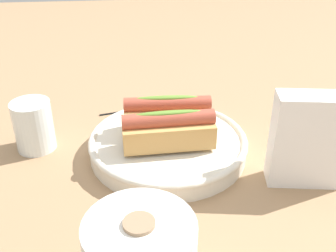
{
  "coord_description": "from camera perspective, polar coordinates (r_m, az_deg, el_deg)",
  "views": [
    {
      "loc": [
        0.05,
        0.59,
        0.4
      ],
      "look_at": [
        -0.01,
        -0.0,
        0.05
      ],
      "focal_mm": 43.27,
      "sensor_mm": 36.0,
      "label": 1
    }
  ],
  "objects": [
    {
      "name": "ground_plane",
      "position": [
        0.71,
        -0.98,
        -3.91
      ],
      "size": [
        2.4,
        2.4,
        0.0
      ],
      "primitive_type": "plane",
      "color": "#9E7A56"
    },
    {
      "name": "serving_bowl",
      "position": [
        0.71,
        0.0,
        -2.54
      ],
      "size": [
        0.27,
        0.27,
        0.03
      ],
      "color": "silver",
      "rests_on": "ground_plane"
    },
    {
      "name": "chopstick_near",
      "position": [
        0.87,
        -2.48,
        2.75
      ],
      "size": [
        0.22,
        0.06,
        0.01
      ],
      "primitive_type": "cylinder",
      "rotation": [
        0.0,
        1.57,
        0.24
      ],
      "color": "black",
      "rests_on": "ground_plane"
    },
    {
      "name": "chopstick_far",
      "position": [
        0.88,
        -0.57,
        3.2
      ],
      "size": [
        0.21,
        0.07,
        0.01
      ],
      "primitive_type": "cylinder",
      "rotation": [
        0.0,
        1.57,
        0.28
      ],
      "color": "black",
      "rests_on": "ground_plane"
    },
    {
      "name": "napkin_box",
      "position": [
        0.64,
        19.14,
        -1.92
      ],
      "size": [
        0.12,
        0.06,
        0.15
      ],
      "primitive_type": "cube",
      "rotation": [
        0.0,
        0.0,
        -0.15
      ],
      "color": "white",
      "rests_on": "ground_plane"
    },
    {
      "name": "hotdog_front",
      "position": [
        0.71,
        -0.08,
        1.66
      ],
      "size": [
        0.15,
        0.06,
        0.06
      ],
      "color": "tan",
      "rests_on": "serving_bowl"
    },
    {
      "name": "hotdog_back",
      "position": [
        0.66,
        0.08,
        -0.6
      ],
      "size": [
        0.15,
        0.06,
        0.06
      ],
      "color": "tan",
      "rests_on": "serving_bowl"
    },
    {
      "name": "water_glass",
      "position": [
        0.75,
        -18.37,
        -0.23
      ],
      "size": [
        0.07,
        0.07,
        0.09
      ],
      "color": "white",
      "rests_on": "ground_plane"
    }
  ]
}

